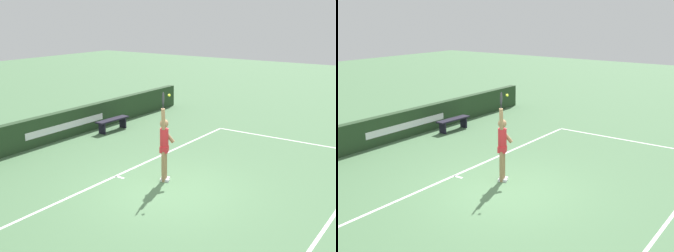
% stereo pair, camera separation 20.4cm
% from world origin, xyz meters
% --- Properties ---
extents(ground_plane, '(60.00, 60.00, 0.00)m').
position_xyz_m(ground_plane, '(0.00, 0.00, 0.00)').
color(ground_plane, '#4B734B').
extents(court_lines, '(12.37, 5.69, 0.00)m').
position_xyz_m(court_lines, '(0.00, -1.07, 0.00)').
color(court_lines, white).
rests_on(court_lines, ground).
extents(back_wall, '(17.31, 0.30, 0.98)m').
position_xyz_m(back_wall, '(0.00, 5.79, 0.49)').
color(back_wall, '#233C21').
rests_on(back_wall, ground).
extents(tennis_player, '(0.52, 0.42, 2.48)m').
position_xyz_m(tennis_player, '(0.51, 0.41, 1.02)').
color(tennis_player, '#9F7952').
rests_on(tennis_player, ground).
extents(tennis_ball, '(0.07, 0.07, 0.07)m').
position_xyz_m(tennis_ball, '(0.47, 0.22, 2.38)').
color(tennis_ball, '#CEE12D').
extents(courtside_bench_far, '(1.50, 0.42, 0.47)m').
position_xyz_m(courtside_bench_far, '(3.47, 4.96, 0.36)').
color(courtside_bench_far, black).
rests_on(courtside_bench_far, ground).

